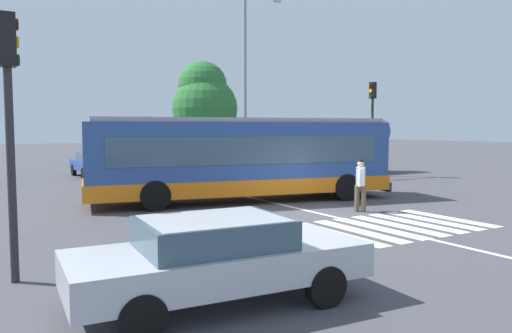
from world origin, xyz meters
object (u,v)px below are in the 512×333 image
city_transit_bus (241,158)px  parked_car_blue (94,163)px  parked_car_champagne (142,162)px  twin_arm_street_lamp (245,65)px  pedestrian_crossing_street (360,182)px  parked_car_teal (183,160)px  traffic_light_far_corner (372,114)px  background_tree_right (204,102)px  foreground_sedan (217,255)px  traffic_light_near_corner (9,104)px  bus_stop_shelter (354,133)px

city_transit_bus → parked_car_blue: city_transit_bus is taller
parked_car_champagne → twin_arm_street_lamp: size_ratio=0.45×
pedestrian_crossing_street → parked_car_champagne: pedestrian_crossing_street is taller
twin_arm_street_lamp → parked_car_teal: bearing=115.9°
pedestrian_crossing_street → traffic_light_far_corner: size_ratio=0.33×
city_transit_bus → background_tree_right: bearing=69.8°
city_transit_bus → foreground_sedan: size_ratio=2.48×
parked_car_teal → twin_arm_street_lamp: 7.05m
pedestrian_crossing_street → city_transit_bus: bearing=117.5°
parked_car_champagne → traffic_light_near_corner: 20.25m
pedestrian_crossing_street → background_tree_right: background_tree_right is taller
parked_car_blue → parked_car_champagne: bearing=-4.6°
pedestrian_crossing_street → traffic_light_near_corner: bearing=-167.4°
bus_stop_shelter → foreground_sedan: bearing=-137.5°
city_transit_bus → traffic_light_near_corner: size_ratio=2.48×
foreground_sedan → twin_arm_street_lamp: 20.94m
bus_stop_shelter → twin_arm_street_lamp: twin_arm_street_lamp is taller
city_transit_bus → parked_car_blue: size_ratio=2.54×
pedestrian_crossing_street → parked_car_champagne: (-1.88, 15.95, -0.20)m
city_transit_bus → parked_car_blue: 12.37m
parked_car_teal → city_transit_bus: bearing=-103.4°
foreground_sedan → bus_stop_shelter: (17.26, 15.80, 1.65)m
parked_car_blue → background_tree_right: background_tree_right is taller
bus_stop_shelter → background_tree_right: bearing=133.3°
foreground_sedan → bus_stop_shelter: size_ratio=1.01×
city_transit_bus → foreground_sedan: bearing=-121.7°
foreground_sedan → parked_car_teal: same height
foreground_sedan → traffic_light_near_corner: 4.47m
parked_car_blue → traffic_light_near_corner: traffic_light_near_corner is taller
parked_car_teal → traffic_light_far_corner: bearing=-44.0°
foreground_sedan → parked_car_teal: size_ratio=1.02×
city_transit_bus → bus_stop_shelter: (11.58, 6.60, 0.83)m
parked_car_teal → traffic_light_near_corner: size_ratio=0.98×
parked_car_teal → background_tree_right: size_ratio=0.65×
traffic_light_far_corner → bus_stop_shelter: bearing=72.9°
background_tree_right → bus_stop_shelter: bearing=-46.7°
bus_stop_shelter → twin_arm_street_lamp: 7.83m
twin_arm_street_lamp → city_transit_bus: bearing=-121.1°
parked_car_champagne → foreground_sedan: bearing=-105.6°
parked_car_teal → background_tree_right: (2.12, 1.44, 3.62)m
twin_arm_street_lamp → bus_stop_shelter: bearing=-12.3°
city_transit_bus → twin_arm_street_lamp: 10.47m
city_transit_bus → parked_car_champagne: bearing=88.9°
city_transit_bus → twin_arm_street_lamp: bearing=58.9°
traffic_light_near_corner → traffic_light_far_corner: 21.93m
parked_car_champagne → traffic_light_far_corner: (10.68, -7.50, 2.70)m
pedestrian_crossing_street → parked_car_blue: pedestrian_crossing_street is taller
parked_car_blue → pedestrian_crossing_street: bearing=-74.4°
twin_arm_street_lamp → background_tree_right: size_ratio=1.45×
foreground_sedan → bus_stop_shelter: bus_stop_shelter is taller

